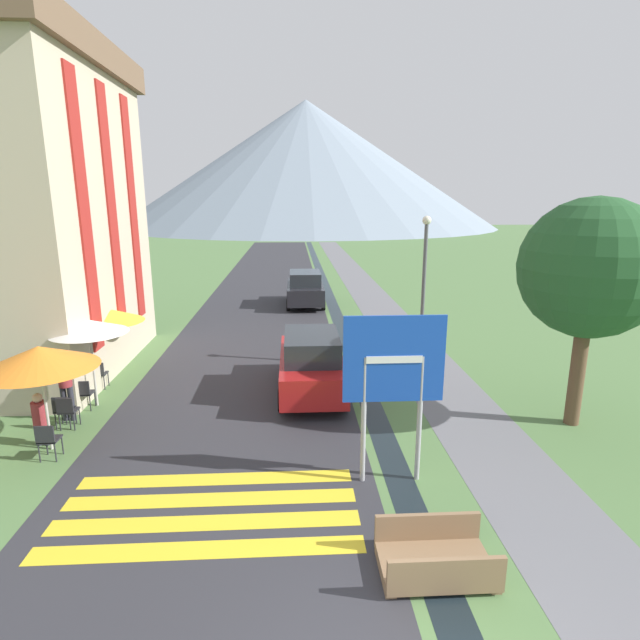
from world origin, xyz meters
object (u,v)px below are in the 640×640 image
at_px(cafe_chair_near_right, 63,409).
at_px(parked_car_far, 305,288).
at_px(road_sign, 394,374).
at_px(cafe_chair_far_left, 99,373).
at_px(person_standing_terrace, 65,383).
at_px(cafe_chair_middle, 84,392).
at_px(footbridge, 436,559).
at_px(hotel_building, 18,199).
at_px(streetlamp, 424,280).
at_px(person_seated_far, 40,417).
at_px(cafe_chair_nearest, 48,438).
at_px(tree_by_path, 591,269).
at_px(cafe_umbrella_rear_yellow, 108,315).
at_px(cafe_umbrella_middle_white, 89,327).
at_px(cafe_chair_near_left, 67,410).
at_px(parked_car_near, 311,363).
at_px(cafe_umbrella_front_orange, 39,357).

bearing_deg(cafe_chair_near_right, parked_car_far, 39.62).
height_order(road_sign, cafe_chair_far_left, road_sign).
bearing_deg(person_standing_terrace, cafe_chair_middle, 76.88).
distance_m(footbridge, parked_car_far, 19.62).
height_order(hotel_building, streetlamp, hotel_building).
bearing_deg(person_seated_far, cafe_chair_nearest, -56.44).
bearing_deg(tree_by_path, cafe_chair_nearest, -174.67).
bearing_deg(hotel_building, cafe_chair_nearest, -63.37).
bearing_deg(footbridge, person_seated_far, 150.44).
bearing_deg(parked_car_far, cafe_chair_middle, -115.60).
height_order(cafe_chair_near_right, cafe_chair_nearest, same).
distance_m(cafe_chair_middle, person_standing_terrace, 0.82).
xyz_separation_m(parked_car_far, person_seated_far, (-6.47, -15.05, -0.21)).
bearing_deg(streetlamp, parked_car_far, 109.14).
xyz_separation_m(hotel_building, footbridge, (10.59, -10.05, -5.31)).
distance_m(cafe_chair_far_left, cafe_umbrella_rear_yellow, 1.90).
distance_m(road_sign, cafe_chair_middle, 8.66).
bearing_deg(tree_by_path, streetlamp, 122.76).
bearing_deg(cafe_umbrella_middle_white, cafe_chair_near_left, -95.96).
relative_size(parked_car_far, cafe_chair_middle, 4.90).
height_order(cafe_chair_middle, cafe_chair_near_right, same).
xyz_separation_m(footbridge, person_standing_terrace, (-7.89, 5.81, 0.79)).
distance_m(hotel_building, parked_car_near, 10.47).
xyz_separation_m(cafe_chair_middle, cafe_umbrella_front_orange, (0.10, -2.18, 1.68)).
bearing_deg(streetlamp, cafe_umbrella_rear_yellow, -179.45).
distance_m(cafe_chair_far_left, person_seated_far, 3.49).
xyz_separation_m(person_standing_terrace, tree_by_path, (12.79, -0.89, 2.92)).
bearing_deg(cafe_chair_far_left, cafe_umbrella_front_orange, -70.44).
height_order(hotel_building, cafe_chair_far_left, hotel_building).
relative_size(cafe_chair_middle, person_standing_terrace, 0.49).
xyz_separation_m(cafe_chair_near_right, streetlamp, (9.91, 3.92, 2.47)).
bearing_deg(streetlamp, road_sign, -108.99).
bearing_deg(streetlamp, hotel_building, 176.52).
height_order(cafe_chair_near_right, person_standing_terrace, person_standing_terrace).
distance_m(parked_car_far, cafe_chair_middle, 14.53).
height_order(hotel_building, cafe_chair_middle, hotel_building).
distance_m(hotel_building, cafe_chair_near_right, 7.42).
bearing_deg(cafe_chair_far_left, cafe_chair_near_left, -69.74).
height_order(streetlamp, tree_by_path, tree_by_path).
relative_size(footbridge, person_standing_terrace, 0.97).
distance_m(footbridge, cafe_chair_near_left, 9.34).
bearing_deg(cafe_chair_far_left, cafe_chair_middle, -68.11).
bearing_deg(cafe_umbrella_front_orange, streetlamp, 27.17).
relative_size(person_seated_far, tree_by_path, 0.23).
relative_size(cafe_chair_nearest, tree_by_path, 0.15).
distance_m(parked_car_far, tree_by_path, 16.23).
height_order(cafe_chair_middle, tree_by_path, tree_by_path).
height_order(footbridge, cafe_umbrella_middle_white, cafe_umbrella_middle_white).
xyz_separation_m(footbridge, parked_car_near, (-1.60, 7.34, 0.68)).
xyz_separation_m(parked_car_near, person_standing_terrace, (-6.29, -1.53, 0.11)).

